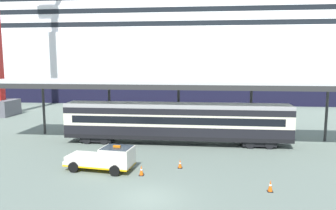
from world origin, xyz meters
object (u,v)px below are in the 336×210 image
(service_truck, at_px, (106,158))
(traffic_cone_mid, at_px, (270,186))
(traffic_cone_near, at_px, (180,164))
(cruise_ship, at_px, (144,43))
(traffic_cone_far, at_px, (141,170))
(train_carriage, at_px, (176,121))

(service_truck, bearing_deg, traffic_cone_mid, -13.69)
(service_truck, distance_m, traffic_cone_mid, 12.07)
(service_truck, xyz_separation_m, traffic_cone_near, (5.61, 1.16, -0.65))
(traffic_cone_near, bearing_deg, cruise_ship, 103.51)
(service_truck, height_order, traffic_cone_near, service_truck)
(traffic_cone_far, bearing_deg, train_carriage, 79.47)
(train_carriage, xyz_separation_m, service_truck, (-4.67, -8.69, -1.32))
(cruise_ship, distance_m, traffic_cone_mid, 57.82)
(traffic_cone_near, relative_size, traffic_cone_mid, 0.89)
(train_carriage, xyz_separation_m, traffic_cone_mid, (7.04, -11.54, -1.92))
(train_carriage, distance_m, traffic_cone_near, 7.84)
(traffic_cone_far, bearing_deg, cruise_ship, 100.13)
(train_carriage, height_order, traffic_cone_mid, train_carriage)
(cruise_ship, height_order, service_truck, cruise_ship)
(cruise_ship, xyz_separation_m, train_carriage, (10.97, -42.06, -10.16))
(train_carriage, bearing_deg, service_truck, -118.27)
(cruise_ship, relative_size, traffic_cone_mid, 181.46)
(traffic_cone_mid, xyz_separation_m, traffic_cone_far, (-8.80, 2.05, -0.00))
(cruise_ship, relative_size, service_truck, 26.39)
(traffic_cone_mid, bearing_deg, traffic_cone_far, 166.90)
(cruise_ship, bearing_deg, traffic_cone_mid, -71.43)
(traffic_cone_far, bearing_deg, traffic_cone_mid, -13.10)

